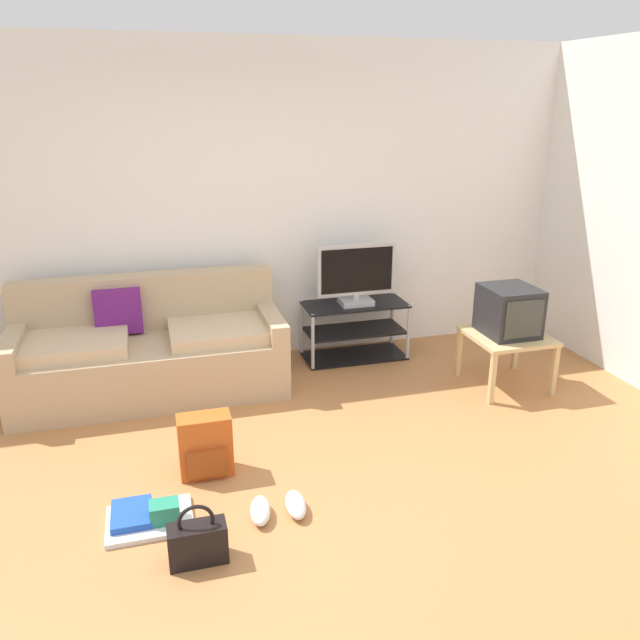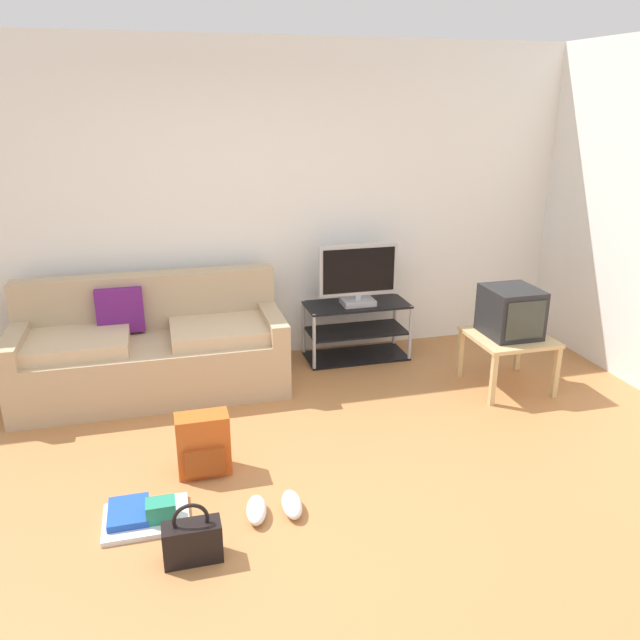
{
  "view_description": "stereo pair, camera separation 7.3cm",
  "coord_description": "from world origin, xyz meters",
  "px_view_note": "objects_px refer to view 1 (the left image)",
  "views": [
    {
      "loc": [
        -0.74,
        -2.93,
        2.22
      ],
      "look_at": [
        0.43,
        1.21,
        0.71
      ],
      "focal_mm": 35.46,
      "sensor_mm": 36.0,
      "label": 1
    },
    {
      "loc": [
        -0.67,
        -2.95,
        2.22
      ],
      "look_at": [
        0.43,
        1.21,
        0.71
      ],
      "focal_mm": 35.46,
      "sensor_mm": 36.0,
      "label": 2
    }
  ],
  "objects_px": {
    "tv_stand": "(354,330)",
    "flat_tv": "(356,275)",
    "couch": "(150,351)",
    "side_table": "(507,341)",
    "crt_tv": "(509,311)",
    "backpack": "(205,446)",
    "sneakers_pair": "(278,508)",
    "floor_tray": "(148,517)",
    "handbag": "(198,542)"
  },
  "relations": [
    {
      "from": "side_table",
      "to": "handbag",
      "type": "height_order",
      "value": "side_table"
    },
    {
      "from": "tv_stand",
      "to": "floor_tray",
      "type": "distance_m",
      "value": 2.71
    },
    {
      "from": "flat_tv",
      "to": "crt_tv",
      "type": "xyz_separation_m",
      "value": [
        0.99,
        -0.86,
        -0.14
      ]
    },
    {
      "from": "tv_stand",
      "to": "crt_tv",
      "type": "height_order",
      "value": "crt_tv"
    },
    {
      "from": "crt_tv",
      "to": "floor_tray",
      "type": "relative_size",
      "value": 0.93
    },
    {
      "from": "backpack",
      "to": "couch",
      "type": "bearing_deg",
      "value": 123.86
    },
    {
      "from": "flat_tv",
      "to": "sneakers_pair",
      "type": "height_order",
      "value": "flat_tv"
    },
    {
      "from": "side_table",
      "to": "flat_tv",
      "type": "bearing_deg",
      "value": 138.37
    },
    {
      "from": "tv_stand",
      "to": "side_table",
      "type": "xyz_separation_m",
      "value": [
        0.99,
        -0.9,
        0.13
      ]
    },
    {
      "from": "couch",
      "to": "handbag",
      "type": "bearing_deg",
      "value": -85.63
    },
    {
      "from": "tv_stand",
      "to": "handbag",
      "type": "relative_size",
      "value": 2.72
    },
    {
      "from": "crt_tv",
      "to": "sneakers_pair",
      "type": "relative_size",
      "value": 1.26
    },
    {
      "from": "floor_tray",
      "to": "tv_stand",
      "type": "bearing_deg",
      "value": 46.57
    },
    {
      "from": "couch",
      "to": "side_table",
      "type": "relative_size",
      "value": 3.41
    },
    {
      "from": "crt_tv",
      "to": "flat_tv",
      "type": "bearing_deg",
      "value": 138.9
    },
    {
      "from": "sneakers_pair",
      "to": "floor_tray",
      "type": "height_order",
      "value": "floor_tray"
    },
    {
      "from": "backpack",
      "to": "flat_tv",
      "type": "bearing_deg",
      "value": 67.22
    },
    {
      "from": "tv_stand",
      "to": "handbag",
      "type": "height_order",
      "value": "tv_stand"
    },
    {
      "from": "crt_tv",
      "to": "backpack",
      "type": "distance_m",
      "value": 2.6
    },
    {
      "from": "tv_stand",
      "to": "flat_tv",
      "type": "distance_m",
      "value": 0.52
    },
    {
      "from": "crt_tv",
      "to": "handbag",
      "type": "relative_size",
      "value": 1.3
    },
    {
      "from": "crt_tv",
      "to": "side_table",
      "type": "bearing_deg",
      "value": -90.0
    },
    {
      "from": "handbag",
      "to": "floor_tray",
      "type": "height_order",
      "value": "handbag"
    },
    {
      "from": "backpack",
      "to": "floor_tray",
      "type": "distance_m",
      "value": 0.57
    },
    {
      "from": "backpack",
      "to": "crt_tv",
      "type": "bearing_deg",
      "value": 36.63
    },
    {
      "from": "couch",
      "to": "side_table",
      "type": "height_order",
      "value": "couch"
    },
    {
      "from": "couch",
      "to": "handbag",
      "type": "xyz_separation_m",
      "value": [
        0.16,
        -2.13,
        -0.22
      ]
    },
    {
      "from": "couch",
      "to": "handbag",
      "type": "relative_size",
      "value": 6.17
    },
    {
      "from": "floor_tray",
      "to": "couch",
      "type": "bearing_deg",
      "value": 87.53
    },
    {
      "from": "crt_tv",
      "to": "floor_tray",
      "type": "bearing_deg",
      "value": -159.21
    },
    {
      "from": "couch",
      "to": "flat_tv",
      "type": "distance_m",
      "value": 1.84
    },
    {
      "from": "couch",
      "to": "sneakers_pair",
      "type": "distance_m",
      "value": 1.99
    },
    {
      "from": "side_table",
      "to": "crt_tv",
      "type": "height_order",
      "value": "crt_tv"
    },
    {
      "from": "side_table",
      "to": "crt_tv",
      "type": "xyz_separation_m",
      "value": [
        0.0,
        0.02,
        0.25
      ]
    },
    {
      "from": "floor_tray",
      "to": "backpack",
      "type": "bearing_deg",
      "value": 48.66
    },
    {
      "from": "crt_tv",
      "to": "backpack",
      "type": "bearing_deg",
      "value": -164.98
    },
    {
      "from": "crt_tv",
      "to": "backpack",
      "type": "xyz_separation_m",
      "value": [
        -2.48,
        -0.66,
        -0.44
      ]
    },
    {
      "from": "sneakers_pair",
      "to": "crt_tv",
      "type": "bearing_deg",
      "value": 29.3
    },
    {
      "from": "crt_tv",
      "to": "sneakers_pair",
      "type": "height_order",
      "value": "crt_tv"
    },
    {
      "from": "sneakers_pair",
      "to": "floor_tray",
      "type": "bearing_deg",
      "value": 170.39
    },
    {
      "from": "tv_stand",
      "to": "sneakers_pair",
      "type": "xyz_separation_m",
      "value": [
        -1.15,
        -2.08,
        -0.21
      ]
    },
    {
      "from": "flat_tv",
      "to": "floor_tray",
      "type": "xyz_separation_m",
      "value": [
        -1.86,
        -1.94,
        -0.73
      ]
    },
    {
      "from": "side_table",
      "to": "floor_tray",
      "type": "xyz_separation_m",
      "value": [
        -2.84,
        -1.06,
        -0.35
      ]
    },
    {
      "from": "flat_tv",
      "to": "side_table",
      "type": "relative_size",
      "value": 1.16
    },
    {
      "from": "tv_stand",
      "to": "side_table",
      "type": "distance_m",
      "value": 1.34
    },
    {
      "from": "tv_stand",
      "to": "handbag",
      "type": "distance_m",
      "value": 2.85
    },
    {
      "from": "tv_stand",
      "to": "crt_tv",
      "type": "relative_size",
      "value": 2.1
    },
    {
      "from": "couch",
      "to": "sneakers_pair",
      "type": "height_order",
      "value": "couch"
    },
    {
      "from": "handbag",
      "to": "sneakers_pair",
      "type": "distance_m",
      "value": 0.54
    },
    {
      "from": "couch",
      "to": "crt_tv",
      "type": "distance_m",
      "value": 2.86
    }
  ]
}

